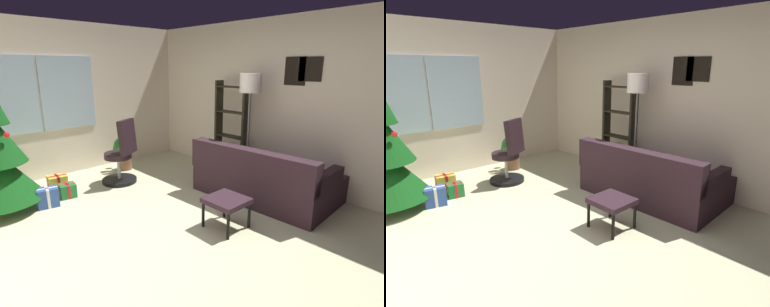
# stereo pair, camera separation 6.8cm
# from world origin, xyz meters

# --- Properties ---
(ground_plane) EXTENTS (4.65, 5.67, 0.10)m
(ground_plane) POSITION_xyz_m (0.00, 0.00, -0.05)
(ground_plane) COLOR beige
(wall_back_with_windows) EXTENTS (4.65, 0.12, 2.58)m
(wall_back_with_windows) POSITION_xyz_m (-0.02, 2.88, 1.30)
(wall_back_with_windows) COLOR beige
(wall_back_with_windows) RESTS_ON ground_plane
(wall_right_with_frames) EXTENTS (0.12, 5.67, 2.58)m
(wall_right_with_frames) POSITION_xyz_m (2.38, -0.00, 1.29)
(wall_right_with_frames) COLOR beige
(wall_right_with_frames) RESTS_ON ground_plane
(couch) EXTENTS (1.58, 1.93, 0.80)m
(couch) POSITION_xyz_m (1.66, -0.25, 0.28)
(couch) COLOR #2F1D25
(couch) RESTS_ON ground_plane
(footstool) EXTENTS (0.44, 0.45, 0.37)m
(footstool) POSITION_xyz_m (0.56, -0.38, 0.32)
(footstool) COLOR #2F1D25
(footstool) RESTS_ON ground_plane
(gift_box_green) EXTENTS (0.25, 0.24, 0.21)m
(gift_box_green) POSITION_xyz_m (-0.45, 1.79, 0.10)
(gift_box_green) COLOR #1E722D
(gift_box_green) RESTS_ON ground_plane
(gift_box_gold) EXTENTS (0.29, 0.24, 0.23)m
(gift_box_gold) POSITION_xyz_m (-0.45, 2.18, 0.11)
(gift_box_gold) COLOR gold
(gift_box_gold) RESTS_ON ground_plane
(gift_box_blue) EXTENTS (0.30, 0.25, 0.27)m
(gift_box_blue) POSITION_xyz_m (-0.78, 1.66, 0.13)
(gift_box_blue) COLOR #2D4C99
(gift_box_blue) RESTS_ON ground_plane
(office_chair) EXTENTS (0.57, 0.59, 1.05)m
(office_chair) POSITION_xyz_m (0.45, 1.76, 0.41)
(office_chair) COLOR black
(office_chair) RESTS_ON ground_plane
(bookshelf) EXTENTS (0.18, 0.64, 1.62)m
(bookshelf) POSITION_xyz_m (2.11, 0.86, 0.71)
(bookshelf) COLOR #2A261B
(bookshelf) RESTS_ON ground_plane
(floor_lamp) EXTENTS (0.32, 0.32, 1.75)m
(floor_lamp) POSITION_xyz_m (1.87, 0.32, 1.46)
(floor_lamp) COLOR slate
(floor_lamp) RESTS_ON ground_plane
(potted_plant) EXTENTS (0.35, 0.41, 0.68)m
(potted_plant) POSITION_xyz_m (0.81, 2.34, 0.27)
(potted_plant) COLOR brown
(potted_plant) RESTS_ON ground_plane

